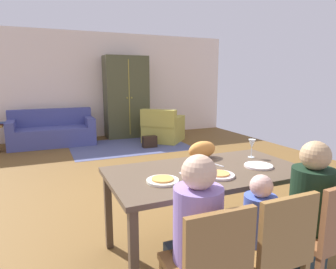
# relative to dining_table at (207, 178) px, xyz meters

# --- Properties ---
(ground_plane) EXTENTS (7.10, 6.80, 0.02)m
(ground_plane) POSITION_rel_dining_table_xyz_m (0.24, 2.36, -0.70)
(ground_plane) COLOR brown
(back_wall) EXTENTS (7.10, 0.10, 2.70)m
(back_wall) POSITION_rel_dining_table_xyz_m (0.24, 5.81, 0.66)
(back_wall) COLOR #F2DAC7
(back_wall) RESTS_ON ground_plane
(dining_table) EXTENTS (1.70, 0.91, 0.76)m
(dining_table) POSITION_rel_dining_table_xyz_m (0.00, 0.00, 0.00)
(dining_table) COLOR brown
(dining_table) RESTS_ON ground_plane
(plate_near_man) EXTENTS (0.25, 0.25, 0.02)m
(plate_near_man) POSITION_rel_dining_table_xyz_m (-0.47, -0.12, 0.08)
(plate_near_man) COLOR white
(plate_near_man) RESTS_ON dining_table
(pizza_near_man) EXTENTS (0.17, 0.17, 0.01)m
(pizza_near_man) POSITION_rel_dining_table_xyz_m (-0.47, -0.12, 0.10)
(pizza_near_man) COLOR gold
(pizza_near_man) RESTS_ON plate_near_man
(plate_near_child) EXTENTS (0.25, 0.25, 0.02)m
(plate_near_child) POSITION_rel_dining_table_xyz_m (0.00, -0.18, 0.08)
(plate_near_child) COLOR silver
(plate_near_child) RESTS_ON dining_table
(pizza_near_child) EXTENTS (0.17, 0.17, 0.01)m
(pizza_near_child) POSITION_rel_dining_table_xyz_m (0.00, -0.18, 0.10)
(pizza_near_child) COLOR #DE954A
(pizza_near_child) RESTS_ON plate_near_child
(plate_near_woman) EXTENTS (0.25, 0.25, 0.02)m
(plate_near_woman) POSITION_rel_dining_table_xyz_m (0.47, -0.10, 0.08)
(plate_near_woman) COLOR white
(plate_near_woman) RESTS_ON dining_table
(wine_glass) EXTENTS (0.07, 0.07, 0.19)m
(wine_glass) POSITION_rel_dining_table_xyz_m (0.61, 0.18, 0.21)
(wine_glass) COLOR silver
(wine_glass) RESTS_ON dining_table
(fork) EXTENTS (0.02, 0.15, 0.01)m
(fork) POSITION_rel_dining_table_xyz_m (-0.26, -0.05, 0.08)
(fork) COLOR silver
(fork) RESTS_ON dining_table
(knife) EXTENTS (0.06, 0.17, 0.01)m
(knife) POSITION_rel_dining_table_xyz_m (0.15, 0.10, 0.08)
(knife) COLOR silver
(knife) RESTS_ON dining_table
(dining_chair_man) EXTENTS (0.43, 0.43, 0.87)m
(dining_chair_man) POSITION_rel_dining_table_xyz_m (-0.47, -0.82, -0.19)
(dining_chair_man) COLOR olive
(dining_chair_man) RESTS_ON ground_plane
(person_man) EXTENTS (0.30, 0.40, 1.11)m
(person_man) POSITION_rel_dining_table_xyz_m (-0.47, -0.64, -0.17)
(person_man) COLOR #2C3944
(person_man) RESTS_ON ground_plane
(dining_chair_child) EXTENTS (0.42, 0.42, 0.87)m
(dining_chair_child) POSITION_rel_dining_table_xyz_m (0.00, -0.82, -0.19)
(dining_chair_child) COLOR olive
(dining_chair_child) RESTS_ON ground_plane
(person_child) EXTENTS (0.22, 0.29, 0.92)m
(person_child) POSITION_rel_dining_table_xyz_m (-0.00, -0.65, -0.25)
(person_child) COLOR #283C40
(person_child) RESTS_ON ground_plane
(dining_chair_woman) EXTENTS (0.44, 0.44, 0.87)m
(dining_chair_woman) POSITION_rel_dining_table_xyz_m (0.47, -0.82, -0.19)
(dining_chair_woman) COLOR brown
(dining_chair_woman) RESTS_ON ground_plane
(person_woman) EXTENTS (0.30, 0.41, 1.11)m
(person_woman) POSITION_rel_dining_table_xyz_m (0.47, -0.64, -0.17)
(person_woman) COLOR #2B3F43
(person_woman) RESTS_ON ground_plane
(cat) EXTENTS (0.35, 0.23, 0.17)m
(cat) POSITION_rel_dining_table_xyz_m (0.15, 0.36, 0.16)
(cat) COLOR orange
(cat) RESTS_ON dining_table
(area_rug) EXTENTS (2.60, 1.80, 0.01)m
(area_rug) POSITION_rel_dining_table_xyz_m (0.52, 4.31, -0.68)
(area_rug) COLOR #4C5279
(area_rug) RESTS_ON ground_plane
(couch) EXTENTS (1.87, 0.86, 0.82)m
(couch) POSITION_rel_dining_table_xyz_m (-1.08, 5.17, -0.38)
(couch) COLOR #454B8C
(couch) RESTS_ON ground_plane
(armchair) EXTENTS (1.21, 1.21, 0.82)m
(armchair) POSITION_rel_dining_table_xyz_m (1.42, 4.48, -0.37)
(armchair) COLOR #ABA042
(armchair) RESTS_ON ground_plane
(armoire) EXTENTS (1.10, 0.59, 2.10)m
(armoire) POSITION_rel_dining_table_xyz_m (0.78, 5.42, 0.36)
(armoire) COLOR #47472B
(armoire) RESTS_ON ground_plane
(handbag) EXTENTS (0.32, 0.16, 0.26)m
(handbag) POSITION_rel_dining_table_xyz_m (0.91, 4.01, -0.56)
(handbag) COLOR black
(handbag) RESTS_ON ground_plane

